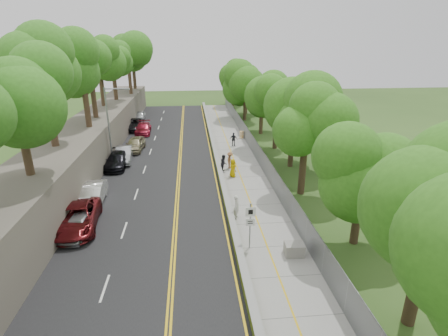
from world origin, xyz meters
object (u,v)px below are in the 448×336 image
Objects in this scene: car_1 at (92,195)px; person_far at (234,139)px; streetlight at (110,121)px; painter_0 at (233,168)px; signpost at (250,221)px; car_0 at (78,226)px; concrete_block at (294,249)px; car_2 at (77,218)px; construction_barrel at (242,135)px.

person_far is (13.18, 14.99, 0.05)m from car_1.
streetlight reaches higher than painter_0.
streetlight is at bearing 124.08° from signpost.
car_0 is 0.81× the size of car_1.
concrete_block is 0.20× the size of car_2.
concrete_block is at bearing -51.95° from streetlight.
construction_barrel is 0.19× the size of car_1.
car_1 is at bearing -128.48° from construction_barrel.
streetlight reaches higher than car_0.
car_2 is 3.28× the size of painter_0.
car_1 is at bearing 83.55° from car_2.
car_1 is at bearing 146.84° from signpost.
signpost is 3.15m from concrete_block.
concrete_block is at bearing -20.91° from signpost.
car_2 reaches higher than concrete_block.
car_1 reaches higher than car_0.
car_1 is at bearing 66.69° from person_far.
streetlight is at bearing 43.60° from painter_0.
streetlight is 17.73m from construction_barrel.
person_far is (-1.50, -3.47, 0.37)m from construction_barrel.
car_1 is (0.08, -9.55, -3.81)m from streetlight.
person_far is at bearing 46.23° from car_1.
construction_barrel is 0.24× the size of car_0.
person_far reaches higher than construction_barrel.
person_far is at bearing -31.95° from painter_0.
signpost is 1.75× the size of painter_0.
person_far is (12.91, 19.71, 0.17)m from car_0.
car_0 is (-11.16, 2.75, -1.26)m from signpost.
car_1 is 2.90× the size of person_far.
car_1 is 19.96m from person_far.
car_0 is 14.94m from painter_0.
construction_barrel is 3.80m from person_far.
painter_0 is (0.40, 12.21, -1.03)m from signpost.
car_2 is at bearing 101.41° from painter_0.
car_2 is at bearing -92.93° from car_1.
painter_0 is at bearing 19.41° from car_1.
car_0 is at bearing 104.87° from painter_0.
streetlight reaches higher than signpost.
person_far reaches higher than car_1.
car_1 is 0.83× the size of car_2.
construction_barrel is 26.93m from concrete_block.
signpost is at bearing -97.14° from construction_barrel.
signpost is 12.08m from car_2.
painter_0 is (11.83, 4.75, 0.11)m from car_1.
concrete_block is 0.65× the size of painter_0.
concrete_block is 0.70× the size of person_far.
signpost is 0.65× the size of car_1.
car_0 is at bearing 166.17° from signpost.
painter_0 is at bearing 44.47° from car_0.
car_0 is (-14.41, -23.19, 0.19)m from construction_barrel.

